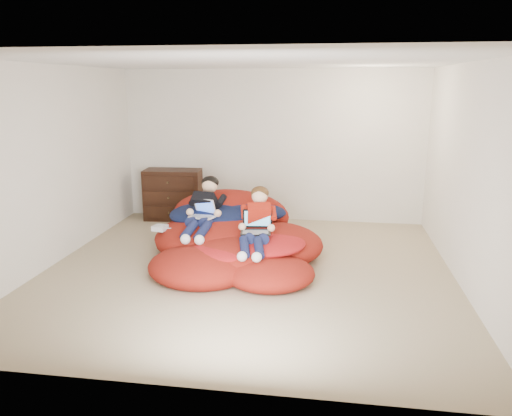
{
  "coord_description": "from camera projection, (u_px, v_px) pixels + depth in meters",
  "views": [
    {
      "loc": [
        0.98,
        -5.75,
        2.26
      ],
      "look_at": [
        0.04,
        0.43,
        0.7
      ],
      "focal_mm": 35.0,
      "sensor_mm": 36.0,
      "label": 1
    }
  ],
  "objects": [
    {
      "name": "room_shell",
      "position": [
        247.0,
        254.0,
        6.15
      ],
      "size": [
        5.1,
        5.1,
        2.77
      ],
      "color": "tan",
      "rests_on": "ground"
    },
    {
      "name": "laptop_white",
      "position": [
        203.0,
        212.0,
        6.54
      ],
      "size": [
        0.36,
        0.38,
        0.22
      ],
      "color": "silver",
      "rests_on": "older_boy"
    },
    {
      "name": "younger_boy",
      "position": [
        257.0,
        220.0,
        6.12
      ],
      "size": [
        0.38,
        1.0,
        0.71
      ],
      "color": "#B51F0F",
      "rests_on": "beanbag_pile"
    },
    {
      "name": "power_adapter",
      "position": [
        160.0,
        228.0,
        6.55
      ],
      "size": [
        0.19,
        0.19,
        0.06
      ],
      "primitive_type": "cube",
      "rotation": [
        0.0,
        0.0,
        -0.15
      ],
      "color": "silver",
      "rests_on": "beanbag_pile"
    },
    {
      "name": "older_boy",
      "position": [
        205.0,
        207.0,
        6.62
      ],
      "size": [
        0.39,
        1.14,
        0.68
      ],
      "color": "black",
      "rests_on": "beanbag_pile"
    },
    {
      "name": "cream_pillow",
      "position": [
        218.0,
        198.0,
        7.34
      ],
      "size": [
        0.4,
        0.25,
        0.25
      ],
      "primitive_type": "ellipsoid",
      "color": "white",
      "rests_on": "beanbag_pile"
    },
    {
      "name": "dresser",
      "position": [
        173.0,
        194.0,
        8.5
      ],
      "size": [
        0.98,
        0.57,
        0.85
      ],
      "color": "black",
      "rests_on": "ground"
    },
    {
      "name": "beanbag_pile",
      "position": [
        234.0,
        240.0,
        6.58
      ],
      "size": [
        2.29,
        2.4,
        0.87
      ],
      "color": "maroon",
      "rests_on": "ground"
    },
    {
      "name": "laptop_black",
      "position": [
        256.0,
        226.0,
        6.09
      ],
      "size": [
        0.39,
        0.36,
        0.26
      ],
      "color": "black",
      "rests_on": "younger_boy"
    }
  ]
}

